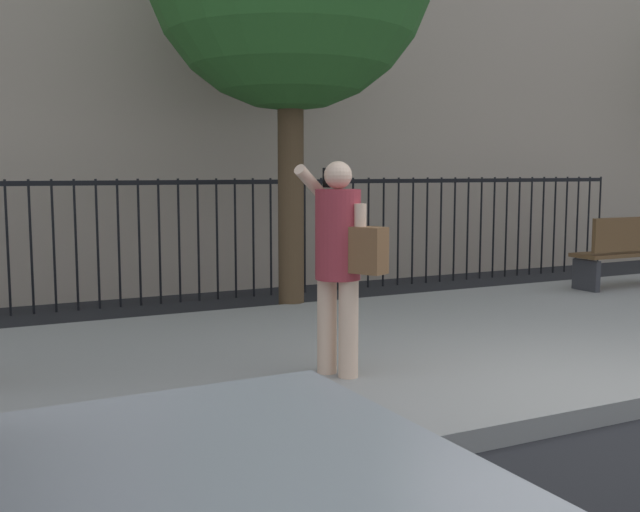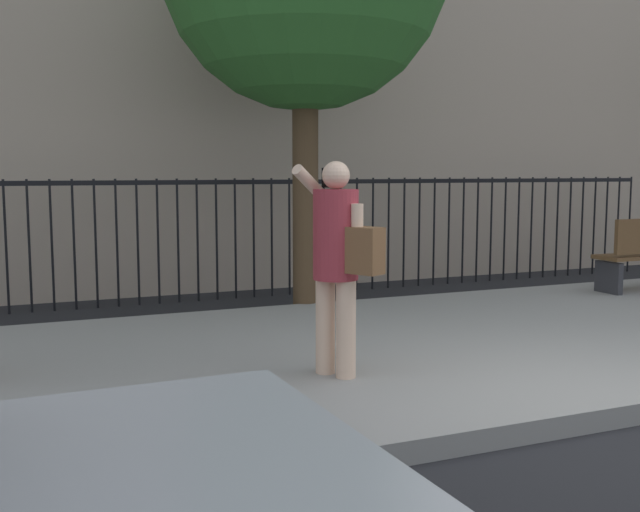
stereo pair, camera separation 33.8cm
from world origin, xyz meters
The scene contains 4 objects.
ground_plane centered at (0.00, 0.00, 0.00)m, with size 60.00×60.00×0.00m, color black.
sidewalk centered at (0.00, 2.20, 0.07)m, with size 28.00×4.40×0.15m, color gray.
iron_fence centered at (0.00, 5.90, 1.02)m, with size 12.03×0.04×1.60m.
pedestrian_on_phone centered at (-1.43, 1.42, 1.09)m, with size 0.57×0.72×1.62m.
Camera 2 is at (-3.72, -3.60, 1.69)m, focal length 41.90 mm.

